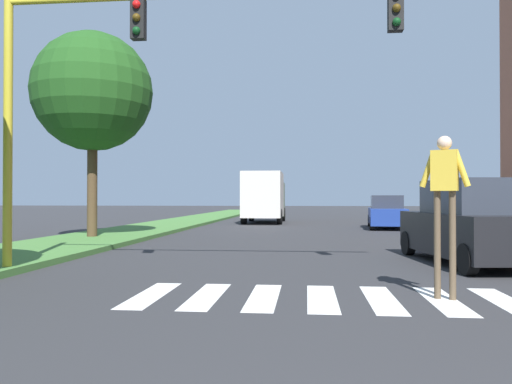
% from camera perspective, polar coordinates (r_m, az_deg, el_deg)
% --- Properties ---
extents(ground_plane, '(140.00, 140.00, 0.00)m').
position_cam_1_polar(ground_plane, '(30.84, 6.99, -3.55)').
color(ground_plane, '#2D2D30').
extents(crosswalk, '(6.75, 2.20, 0.01)m').
position_cam_1_polar(crosswalk, '(8.06, 10.68, -11.67)').
color(crosswalk, silver).
rests_on(crosswalk, ground_plane).
extents(median_strip, '(3.58, 64.00, 0.15)m').
position_cam_1_polar(median_strip, '(29.80, -9.01, -3.50)').
color(median_strip, '#477A38').
rests_on(median_strip, ground_plane).
extents(tree_mid, '(4.33, 4.33, 7.44)m').
position_cam_1_polar(tree_mid, '(19.81, -17.85, 10.60)').
color(tree_mid, '#4C3823').
rests_on(tree_mid, median_strip).
extents(sidewalk_right, '(3.00, 64.00, 0.15)m').
position_cam_1_polar(sidewalk_right, '(30.37, 24.10, -3.40)').
color(sidewalk_right, '#9E9991').
rests_on(sidewalk_right, ground_plane).
extents(traffic_light_gantry, '(9.21, 0.30, 6.00)m').
position_cam_1_polar(traffic_light_gantry, '(10.73, -13.14, 14.64)').
color(traffic_light_gantry, gold).
rests_on(traffic_light_gantry, median_strip).
extents(pedestrian_performer, '(0.72, 0.37, 2.49)m').
position_cam_1_polar(pedestrian_performer, '(8.26, 20.39, 0.20)').
color(pedestrian_performer, brown).
rests_on(pedestrian_performer, ground_plane).
extents(suv_crossing, '(2.47, 4.79, 1.97)m').
position_cam_1_polar(suv_crossing, '(12.93, 22.98, -3.34)').
color(suv_crossing, black).
rests_on(suv_crossing, ground_plane).
extents(sedan_midblock, '(2.19, 4.60, 1.68)m').
position_cam_1_polar(sedan_midblock, '(26.66, 14.45, -2.30)').
color(sedan_midblock, navy).
rests_on(sedan_midblock, ground_plane).
extents(truck_box_delivery, '(2.40, 6.20, 3.10)m').
position_cam_1_polar(truck_box_delivery, '(31.73, 0.94, -0.52)').
color(truck_box_delivery, gray).
rests_on(truck_box_delivery, ground_plane).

